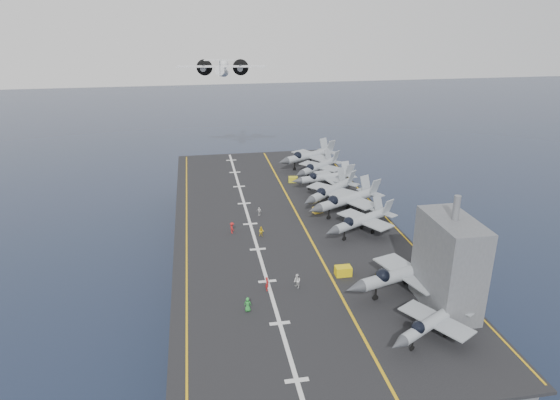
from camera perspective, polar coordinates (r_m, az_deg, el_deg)
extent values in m
plane|color=#142135|center=(93.03, 0.43, -8.37)|extent=(500.00, 500.00, 0.00)
cube|color=#56595E|center=(90.68, 0.44, -5.62)|extent=(36.00, 90.00, 10.00)
cube|color=black|center=(88.47, 0.45, -2.61)|extent=(38.00, 92.00, 0.40)
cube|color=gold|center=(88.93, 2.35, -2.34)|extent=(0.35, 90.00, 0.02)
cube|color=silver|center=(87.58, -3.42, -2.74)|extent=(0.50, 90.00, 0.02)
cube|color=gold|center=(87.18, -10.63, -3.21)|extent=(0.25, 90.00, 0.02)
cube|color=gold|center=(93.26, 11.71, -1.64)|extent=(0.25, 90.00, 0.02)
imported|color=#268C33|center=(63.35, -3.71, -11.82)|extent=(1.22, 0.89, 1.89)
imported|color=#B21919|center=(67.40, -1.48, -9.55)|extent=(1.05, 1.34, 1.96)
imported|color=yellow|center=(82.53, -2.15, -3.63)|extent=(1.16, 0.90, 1.72)
imported|color=#B21919|center=(83.98, -5.50, -3.18)|extent=(1.05, 1.32, 1.93)
imported|color=silver|center=(90.89, -2.40, -1.28)|extent=(1.16, 1.06, 1.61)
imported|color=silver|center=(67.98, 1.97, -9.24)|extent=(1.19, 1.42, 2.02)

